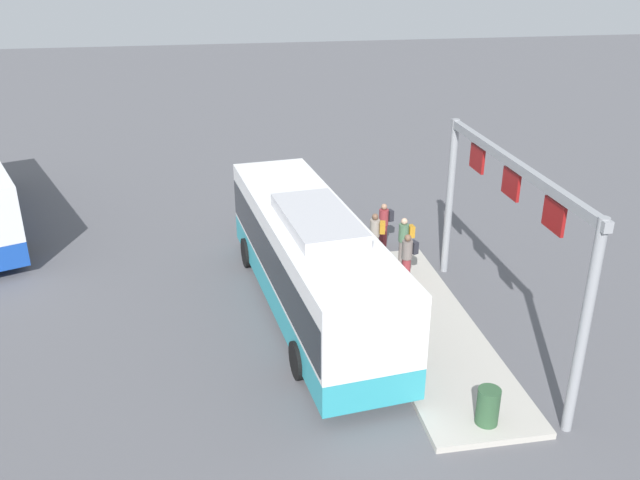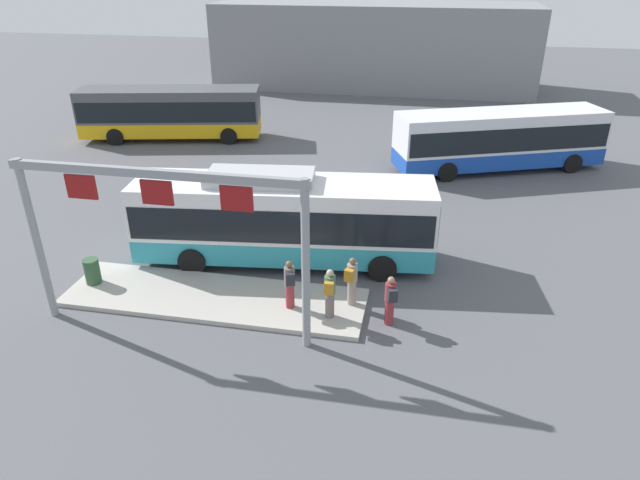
% 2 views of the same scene
% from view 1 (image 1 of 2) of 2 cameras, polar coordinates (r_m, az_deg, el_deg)
% --- Properties ---
extents(ground_plane, '(120.00, 120.00, 0.00)m').
position_cam_1_polar(ground_plane, '(20.38, -0.83, -5.99)').
color(ground_plane, '#56565B').
extents(platform_curb, '(10.00, 2.80, 0.16)m').
position_cam_1_polar(platform_curb, '(19.64, 8.96, -7.29)').
color(platform_curb, '#B2ADA3').
rests_on(platform_curb, ground).
extents(bus_main, '(10.99, 3.76, 3.46)m').
position_cam_1_polar(bus_main, '(19.53, -0.86, -1.38)').
color(bus_main, teal).
rests_on(bus_main, ground).
extents(person_boarding, '(0.46, 0.59, 1.67)m').
position_cam_1_polar(person_boarding, '(24.31, 5.47, 1.37)').
color(person_boarding, maroon).
rests_on(person_boarding, ground).
extents(person_waiting_near, '(0.36, 0.54, 1.67)m').
position_cam_1_polar(person_waiting_near, '(22.68, 7.16, 0.02)').
color(person_waiting_near, slate).
rests_on(person_waiting_near, platform_curb).
extents(person_waiting_mid, '(0.43, 0.58, 1.67)m').
position_cam_1_polar(person_waiting_mid, '(22.94, 4.73, 0.43)').
color(person_waiting_mid, gray).
rests_on(person_waiting_mid, platform_curb).
extents(person_waiting_far, '(0.47, 0.59, 1.67)m').
position_cam_1_polar(person_waiting_far, '(21.45, 7.44, -1.44)').
color(person_waiting_far, maroon).
rests_on(person_waiting_far, platform_curb).
extents(platform_sign_gantry, '(8.62, 0.24, 5.20)m').
position_cam_1_polar(platform_sign_gantry, '(18.21, 15.64, 2.29)').
color(platform_sign_gantry, gray).
rests_on(platform_sign_gantry, ground).
extents(trash_bin, '(0.52, 0.52, 0.90)m').
position_cam_1_polar(trash_bin, '(16.00, 14.07, -13.53)').
color(trash_bin, '#2D5133').
rests_on(trash_bin, platform_curb).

